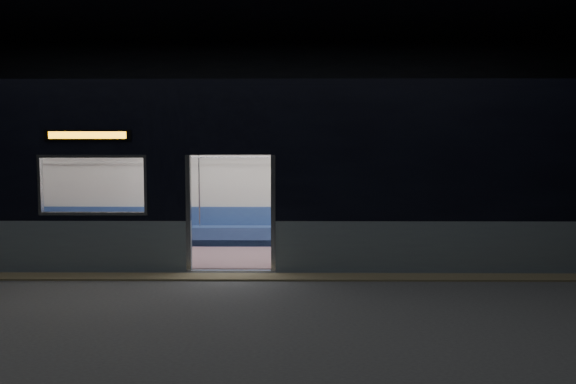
{
  "coord_description": "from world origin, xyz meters",
  "views": [
    {
      "loc": [
        1.09,
        -9.49,
        2.27
      ],
      "look_at": [
        0.99,
        2.3,
        1.3
      ],
      "focal_mm": 38.0,
      "sensor_mm": 36.0,
      "label": 1
    }
  ],
  "objects": [
    {
      "name": "metro_car",
      "position": [
        -0.0,
        2.54,
        1.85
      ],
      "size": [
        18.0,
        3.04,
        3.35
      ],
      "color": "gray",
      "rests_on": "station_floor"
    },
    {
      "name": "station_floor",
      "position": [
        0.0,
        0.0,
        -0.01
      ],
      "size": [
        24.0,
        14.0,
        0.01
      ],
      "primitive_type": "cube",
      "color": "#47494C",
      "rests_on": "ground"
    },
    {
      "name": "passenger",
      "position": [
        2.09,
        3.55,
        0.77
      ],
      "size": [
        0.38,
        0.65,
        1.31
      ],
      "rotation": [
        0.0,
        0.0,
        0.09
      ],
      "color": "black",
      "rests_on": "metro_car"
    },
    {
      "name": "tactile_strip",
      "position": [
        0.0,
        0.55,
        0.01
      ],
      "size": [
        22.8,
        0.5,
        0.03
      ],
      "primitive_type": "cube",
      "color": "#8C7F59",
      "rests_on": "station_floor"
    },
    {
      "name": "handbag",
      "position": [
        2.06,
        3.34,
        0.66
      ],
      "size": [
        0.26,
        0.23,
        0.12
      ],
      "primitive_type": "cube",
      "rotation": [
        0.0,
        0.0,
        -0.09
      ],
      "color": "black",
      "rests_on": "passenger"
    },
    {
      "name": "station_envelope",
      "position": [
        0.0,
        0.0,
        3.66
      ],
      "size": [
        24.0,
        14.0,
        5.0
      ],
      "color": "black",
      "rests_on": "station_floor"
    },
    {
      "name": "transit_map",
      "position": [
        4.94,
        3.85,
        1.47
      ],
      "size": [
        0.98,
        0.03,
        0.64
      ],
      "primitive_type": "cube",
      "color": "white",
      "rests_on": "metro_car"
    }
  ]
}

